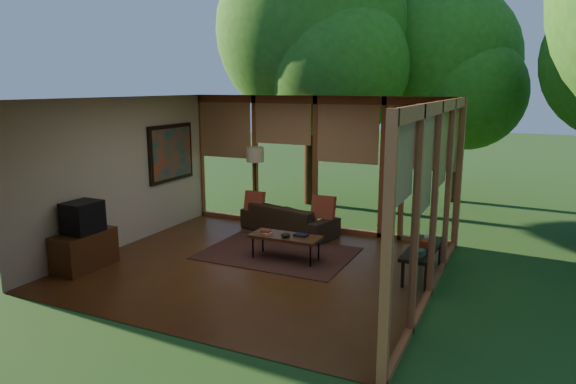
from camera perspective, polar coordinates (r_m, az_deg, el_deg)
The scene contains 25 objects.
floor at distance 8.47m, azimuth -3.51°, elevation -8.25°, with size 5.50×5.50×0.00m, color brown.
ceiling at distance 7.96m, azimuth -3.75°, elevation 10.34°, with size 5.50×5.50×0.00m, color white.
wall_left at distance 9.71m, azimuth -18.01°, elevation 2.03°, with size 0.04×5.00×2.70m, color beige.
wall_front at distance 6.09m, azimuth -15.01°, elevation -3.33°, with size 5.50×0.04×2.70m, color beige.
window_wall_back at distance 10.34m, azimuth 3.05°, elevation 3.14°, with size 5.50×0.12×2.70m, color #99512F.
window_wall_right at distance 7.22m, azimuth 15.89°, elevation -1.04°, with size 0.12×5.00×2.70m, color #99512F.
tree_nw at distance 12.67m, azimuth 2.64°, elevation 17.50°, with size 4.50×4.50×6.42m.
tree_ne at distance 13.64m, azimuth 16.53°, elevation 13.72°, with size 3.84×3.84×5.40m.
rug at distance 9.07m, azimuth -1.17°, elevation -6.81°, with size 2.57×1.82×0.01m, color brown.
sofa at distance 10.24m, azimuth 0.11°, elevation -2.99°, with size 1.98×0.77×0.58m, color #332519.
pillow_left at distance 10.45m, azimuth -3.73°, elevation -1.05°, with size 0.40×0.13×0.40m, color maroon.
pillow_right at distance 9.83m, azimuth 3.96°, elevation -1.75°, with size 0.45×0.15×0.45m, color maroon.
ct_book_lower at distance 8.75m, azimuth -2.50°, elevation -4.55°, with size 0.20×0.15×0.03m, color #B2AAA2.
ct_book_upper at distance 8.74m, azimuth -2.50°, elevation -4.37°, with size 0.16×0.12×0.03m, color maroon.
ct_book_side at distance 8.61m, azimuth 1.46°, elevation -4.80°, with size 0.22×0.17×0.03m, color black.
ct_bowl at distance 8.53m, azimuth -0.26°, elevation -4.82°, with size 0.16×0.16×0.07m, color black.
media_cabinet at distance 8.91m, azimuth -21.67°, elevation -6.03°, with size 0.50×1.00×0.60m, color #573017.
television at distance 8.75m, azimuth -21.85°, elevation -2.61°, with size 0.45×0.55×0.50m, color black.
console_book_a at distance 7.82m, azimuth 13.41°, elevation -6.40°, with size 0.24×0.18×0.09m, color #2F524B.
console_book_b at distance 8.24m, azimuth 14.06°, elevation -5.46°, with size 0.21×0.16×0.10m, color maroon.
console_book_c at distance 8.63m, azimuth 14.58°, elevation -4.84°, with size 0.23×0.17×0.06m, color #B2AAA2.
floor_lamp at distance 10.63m, azimuth -3.67°, elevation 3.68°, with size 0.36×0.36×1.65m.
coffee_table at distance 8.65m, azimuth -0.28°, elevation -5.06°, with size 1.20×0.50×0.43m.
side_console at distance 8.22m, azimuth 13.96°, elevation -6.18°, with size 0.60×1.40×0.46m.
wall_painting at distance 10.71m, azimuth -12.84°, elevation 4.25°, with size 0.06×1.35×1.15m.
Camera 1 is at (3.84, -6.97, 2.89)m, focal length 32.00 mm.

